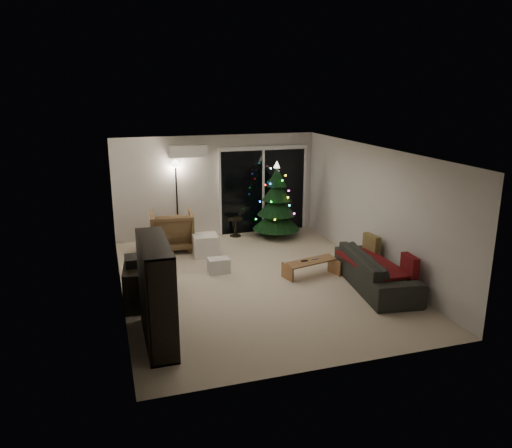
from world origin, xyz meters
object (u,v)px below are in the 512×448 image
Objects in this scene: sofa at (376,270)px; christmas_tree at (277,200)px; coffee_table at (311,268)px; bookshelf at (143,294)px; armchair at (172,230)px; media_cabinet at (137,284)px.

christmas_tree is (-0.70, 3.60, 0.62)m from sofa.
bookshelf is at bearing -167.39° from coffee_table.
coffee_table is at bearing 25.31° from bookshelf.
bookshelf is 1.56× the size of armchair.
bookshelf is 0.68× the size of sofa.
media_cabinet is 2.95m from armchair.
coffee_table is (2.36, -2.55, -0.28)m from armchair.
bookshelf reaches higher than armchair.
christmas_tree reaches higher than sofa.
bookshelf reaches higher than coffee_table.
armchair is (1.00, 4.24, -0.32)m from bookshelf.
bookshelf is at bearing 108.55° from sofa.
bookshelf is 1.52m from media_cabinet.
bookshelf reaches higher than sofa.
armchair is at bearing 75.34° from bookshelf.
sofa is at bearing 139.73° from armchair.
christmas_tree reaches higher than armchair.
coffee_table is at bearing 55.39° from sofa.
media_cabinet is 1.05× the size of coffee_table.
media_cabinet is at bearing -140.48° from christmas_tree.
christmas_tree is at bearing -170.08° from armchair.
coffee_table is 0.56× the size of christmas_tree.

